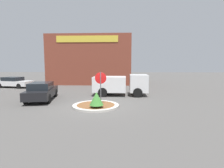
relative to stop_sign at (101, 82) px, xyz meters
The scene contains 8 objects.
ground_plane 1.77m from the stop_sign, 139.50° to the right, with size 120.00×120.00×0.00m, color #514F4C.
traffic_island 1.70m from the stop_sign, 139.50° to the right, with size 3.27×3.27×0.14m.
stop_sign is the anchor object (origin of this frame).
island_shrub 1.46m from the stop_sign, 98.73° to the right, with size 0.94×0.94×1.02m.
utility_truck 4.80m from the stop_sign, 72.91° to the left, with size 5.22×2.46×2.01m.
storefront_building 15.94m from the stop_sign, 102.00° to the left, with size 12.46×6.07×7.38m.
parked_sedan_white 15.96m from the stop_sign, 141.90° to the left, with size 4.95×2.71×1.37m.
parked_sedan_black 5.56m from the stop_sign, 160.48° to the left, with size 2.66×4.92×1.50m.
Camera 1 is at (1.71, -12.03, 2.93)m, focal length 28.00 mm.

